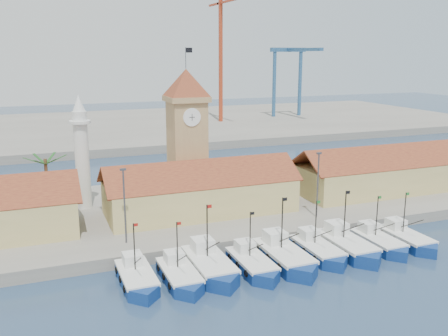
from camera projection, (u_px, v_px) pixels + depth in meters
name	position (u px, v px, depth m)	size (l,w,h in m)	color
ground	(261.00, 280.00, 52.70)	(400.00, 400.00, 0.00)	#1D324E
quay	(192.00, 209.00, 74.32)	(140.00, 32.00, 1.50)	gray
terminal	(106.00, 128.00, 152.34)	(240.00, 80.00, 2.00)	gray
boat_0	(137.00, 279.00, 51.20)	(3.31, 9.07, 6.86)	navy
boat_1	(180.00, 277.00, 51.84)	(3.27, 8.96, 6.78)	navy
boat_2	(210.00, 267.00, 53.96)	(3.85, 10.55, 7.98)	navy
boat_3	(253.00, 265.00, 54.64)	(3.34, 9.16, 6.93)	navy
boat_4	(285.00, 258.00, 56.26)	(3.90, 10.68, 8.08)	navy
boat_5	(318.00, 251.00, 58.38)	(3.41, 9.33, 7.06)	navy
boat_6	(348.00, 247.00, 59.52)	(3.82, 10.48, 7.93)	navy
boat_7	(379.00, 243.00, 60.99)	(3.30, 9.04, 6.84)	navy
boat_8	(407.00, 240.00, 62.04)	(3.37, 9.22, 6.98)	navy
hall_center	(201.00, 195.00, 69.96)	(27.04, 10.13, 7.61)	tan
hall_right	(386.00, 175.00, 81.29)	(31.20, 10.13, 7.61)	tan
clock_tower	(187.00, 132.00, 73.61)	(5.80, 5.80, 22.70)	tan
minaret	(82.00, 152.00, 70.63)	(3.00, 3.00, 16.30)	silver
palm_tree	(47.00, 182.00, 67.83)	(5.60, 5.03, 8.39)	brown
lamp_posts	(225.00, 192.00, 62.32)	(80.70, 0.25, 9.03)	#3F3F44
crane_red_right	(222.00, 43.00, 153.66)	(1.00, 30.87, 44.33)	#AA361A
gantry	(293.00, 63.00, 166.96)	(13.00, 22.00, 23.20)	#2B5783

